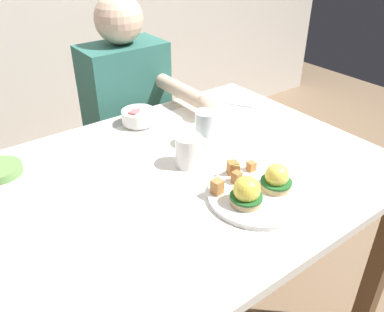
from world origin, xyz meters
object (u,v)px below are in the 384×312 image
Objects in this scene: water_glass_near at (206,131)px; fork at (230,104)px; dining_table at (183,200)px; fruit_bowl at (139,117)px; side_plate at (1,173)px; eggs_benedict_plate at (258,190)px; diner_person at (131,115)px; coffee_mug at (189,150)px.

fork is at bearing 35.29° from water_glass_near.
fruit_bowl is at bearing 81.24° from dining_table.
fruit_bowl is 0.49m from side_plate.
fork is (0.35, 0.51, -0.02)m from eggs_benedict_plate.
fruit_bowl is at bearing -112.11° from diner_person.
eggs_benedict_plate reaches higher than fork.
eggs_benedict_plate reaches higher than side_plate.
coffee_mug is (-0.01, -0.32, 0.02)m from fruit_bowl.
fork is at bearing -9.05° from fruit_bowl.
diner_person reaches higher than coffee_mug.
side_plate is (-0.87, 0.00, 0.01)m from fork.
fruit_bowl is 0.28m from water_glass_near.
diner_person is at bearing 27.94° from side_plate.
fork is at bearing -48.92° from diner_person.
fruit_bowl is 0.11× the size of diner_person.
fork is 0.71× the size of side_plate.
side_plate is at bearing 160.97° from water_glass_near.
coffee_mug is at bearing -29.43° from side_plate.
fork is 0.12× the size of diner_person.
side_plate is (-0.52, 0.51, -0.01)m from eggs_benedict_plate.
fruit_bowl is (0.05, 0.34, 0.14)m from dining_table.
water_glass_near reaches higher than dining_table.
eggs_benedict_plate reaches higher than fruit_bowl.
side_plate is (-0.59, 0.20, -0.04)m from water_glass_near.
fruit_bowl is at bearing 93.05° from eggs_benedict_plate.
diner_person reaches higher than side_plate.
water_glass_near is (0.07, 0.31, 0.03)m from eggs_benedict_plate.
fork is at bearing 33.02° from dining_table.
coffee_mug is 0.94× the size of water_glass_near.
diner_person is at bearing 67.89° from fruit_bowl.
water_glass_near reaches higher than side_plate.
eggs_benedict_plate is 0.25m from coffee_mug.
dining_table is 0.16m from coffee_mug.
dining_table is 0.53m from fork.
eggs_benedict_plate reaches higher than dining_table.
diner_person is at bearing 89.51° from water_glass_near.
side_plate is at bearing 179.76° from fork.
water_glass_near is at bearing -144.71° from fork.
fork is 0.87m from side_plate.
eggs_benedict_plate is 0.24× the size of diner_person.
eggs_benedict_plate is at bearing -86.95° from fruit_bowl.
diner_person is (0.10, 0.26, -0.12)m from fruit_bowl.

